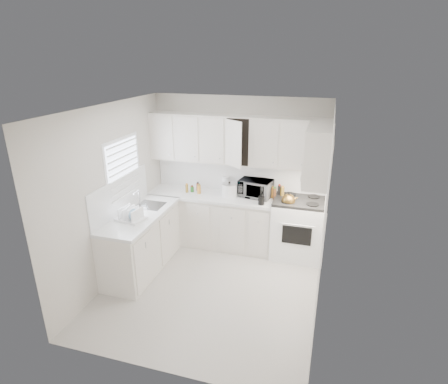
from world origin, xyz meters
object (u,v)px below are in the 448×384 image
at_px(tea_kettle, 289,199).
at_px(rice_cooker, 229,189).
at_px(dish_rack, 130,213).
at_px(microwave, 256,186).
at_px(utensil_crock, 262,195).
at_px(stove, 299,220).

relative_size(tea_kettle, rice_cooker, 1.02).
xyz_separation_m(tea_kettle, dish_rack, (-2.15, -1.16, -0.00)).
distance_m(microwave, utensil_crock, 0.37).
bearing_deg(stove, tea_kettle, -138.50).
height_order(rice_cooker, utensil_crock, utensil_crock).
distance_m(stove, utensil_crock, 0.79).
relative_size(rice_cooker, utensil_crock, 0.79).
height_order(stove, rice_cooker, stove).
relative_size(tea_kettle, microwave, 0.50).
height_order(stove, microwave, microwave).
bearing_deg(tea_kettle, rice_cooker, 168.74).
xyz_separation_m(stove, tea_kettle, (-0.18, -0.16, 0.41)).
height_order(tea_kettle, utensil_crock, utensil_crock).
bearing_deg(dish_rack, utensil_crock, 42.08).
bearing_deg(utensil_crock, microwave, 116.34).
height_order(stove, dish_rack, stove).
distance_m(rice_cooker, utensil_crock, 0.64).
relative_size(stove, tea_kettle, 4.92).
relative_size(stove, microwave, 2.44).
distance_m(tea_kettle, utensil_crock, 0.43).
bearing_deg(stove, microwave, 171.51).
relative_size(microwave, utensil_crock, 1.63).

